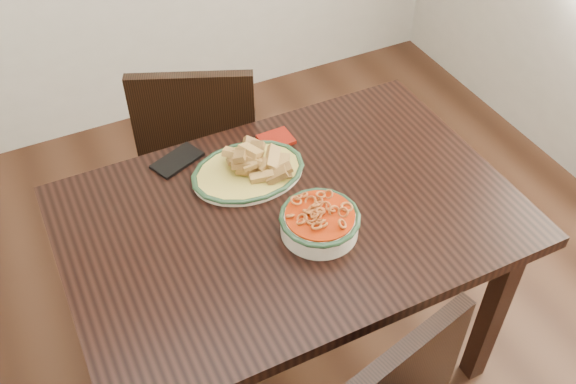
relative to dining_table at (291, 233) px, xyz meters
name	(u,v)px	position (x,y,z in m)	size (l,w,h in m)	color
dining_table	(291,233)	(0.00, 0.00, 0.00)	(1.28, 0.85, 0.75)	black
chair_far	(201,146)	(-0.04, 0.68, -0.16)	(0.55, 0.55, 0.89)	black
fish_plate	(248,164)	(-0.05, 0.20, 0.14)	(0.34, 0.27, 0.11)	beige
noodle_bowl	(320,220)	(0.04, -0.10, 0.13)	(0.22, 0.22, 0.08)	white
smartphone	(177,160)	(-0.22, 0.35, 0.10)	(0.15, 0.08, 0.01)	black
napkin	(276,139)	(0.10, 0.30, 0.10)	(0.10, 0.09, 0.01)	maroon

